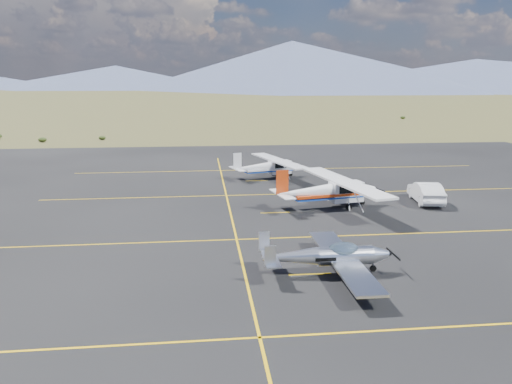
# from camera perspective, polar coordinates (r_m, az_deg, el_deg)

# --- Properties ---
(ground) EXTENTS (1600.00, 1600.00, 0.00)m
(ground) POSITION_cam_1_polar(r_m,az_deg,el_deg) (27.36, 10.80, -6.24)
(ground) COLOR #383D1C
(ground) RESTS_ON ground
(apron) EXTENTS (72.00, 72.00, 0.02)m
(apron) POSITION_cam_1_polar(r_m,az_deg,el_deg) (33.82, 7.35, -2.45)
(apron) COLOR black
(apron) RESTS_ON ground
(aircraft_low_wing) EXTENTS (5.90, 8.27, 1.81)m
(aircraft_low_wing) POSITION_cam_1_polar(r_m,az_deg,el_deg) (23.32, 8.44, -7.26)
(aircraft_low_wing) COLOR silver
(aircraft_low_wing) RESTS_ON apron
(aircraft_cessna) EXTENTS (7.07, 11.34, 2.86)m
(aircraft_cessna) POSITION_cam_1_polar(r_m,az_deg,el_deg) (35.08, 8.33, 0.21)
(aircraft_cessna) COLOR white
(aircraft_cessna) RESTS_ON apron
(aircraft_plain) EXTENTS (6.52, 9.69, 2.47)m
(aircraft_plain) POSITION_cam_1_polar(r_m,az_deg,el_deg) (45.43, 1.42, 2.96)
(aircraft_plain) COLOR silver
(aircraft_plain) RESTS_ON apron
(sedan) EXTENTS (2.33, 4.82, 1.52)m
(sedan) POSITION_cam_1_polar(r_m,az_deg,el_deg) (38.44, 18.84, -0.01)
(sedan) COLOR white
(sedan) RESTS_ON apron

